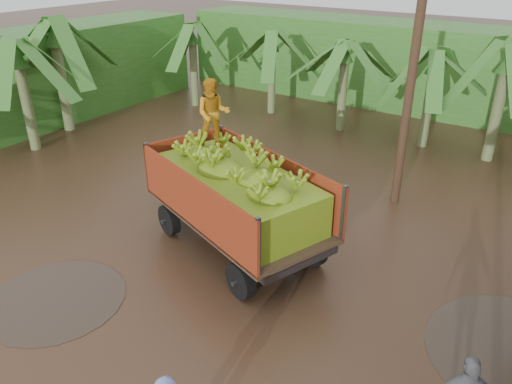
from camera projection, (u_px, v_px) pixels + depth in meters
ground at (241, 321)px, 9.76m from camera, size 100.00×100.00×0.00m
hedge_north at (414, 67)px, 21.87m from camera, size 22.00×3.00×3.60m
hedge_west at (0, 86)px, 18.90m from camera, size 3.00×18.00×3.60m
banana_trailer at (236, 194)px, 11.49m from camera, size 6.63×3.78×3.86m
utility_pole at (414, 62)px, 12.57m from camera, size 1.20×0.24×7.76m
banana_plants at (207, 102)px, 16.62m from camera, size 24.42×20.31×4.38m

